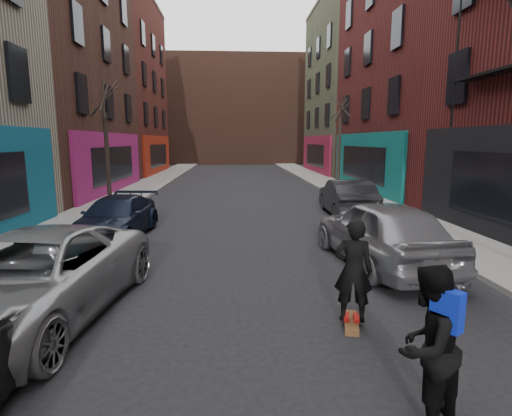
{
  "coord_description": "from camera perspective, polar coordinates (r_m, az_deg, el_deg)",
  "views": [
    {
      "loc": [
        -0.41,
        -0.84,
        3.04
      ],
      "look_at": [
        0.07,
        7.7,
        1.6
      ],
      "focal_mm": 28.0,
      "sensor_mm": 36.0,
      "label": 1
    }
  ],
  "objects": [
    {
      "name": "sidewalk_left",
      "position": [
        31.52,
        -13.94,
        3.88
      ],
      "size": [
        2.5,
        84.0,
        0.13
      ],
      "primitive_type": "cube",
      "color": "gray",
      "rests_on": "ground"
    },
    {
      "name": "building_far",
      "position": [
        56.97,
        -2.91,
        13.55
      ],
      "size": [
        40.0,
        10.0,
        14.0
      ],
      "primitive_type": "cube",
      "color": "#47281E",
      "rests_on": "ground"
    },
    {
      "name": "tree_left_far",
      "position": [
        19.71,
        -20.65,
        9.96
      ],
      "size": [
        2.0,
        2.0,
        6.5
      ],
      "primitive_type": null,
      "color": "black",
      "rests_on": "sidewalk_left"
    },
    {
      "name": "pedestrian",
      "position": [
        4.81,
        23.26,
        -17.65
      ],
      "size": [
        1.1,
        1.04,
        1.79
      ],
      "rotation": [
        0.0,
        0.0,
        3.72
      ],
      "color": "black",
      "rests_on": "ground"
    },
    {
      "name": "parked_left_end",
      "position": [
        13.34,
        -19.37,
        -1.32
      ],
      "size": [
        2.16,
        4.58,
        1.29
      ],
      "primitive_type": "imported",
      "rotation": [
        0.0,
        0.0,
        -0.08
      ],
      "color": "black",
      "rests_on": "ground"
    },
    {
      "name": "tree_right_far",
      "position": [
        25.71,
        11.86,
        10.46
      ],
      "size": [
        2.0,
        2.0,
        6.8
      ],
      "primitive_type": null,
      "color": "black",
      "rests_on": "sidewalk_right"
    },
    {
      "name": "parked_right_end",
      "position": [
        16.78,
        12.85,
        1.47
      ],
      "size": [
        1.78,
        4.58,
        1.49
      ],
      "primitive_type": "imported",
      "rotation": [
        0.0,
        0.0,
        3.1
      ],
      "color": "black",
      "rests_on": "ground"
    },
    {
      "name": "sidewalk_right",
      "position": [
        31.69,
        8.92,
        4.07
      ],
      "size": [
        2.5,
        84.0,
        0.13
      ],
      "primitive_type": "cube",
      "color": "gray",
      "rests_on": "ground"
    },
    {
      "name": "parked_right_far",
      "position": [
        10.29,
        17.42,
        -3.27
      ],
      "size": [
        2.47,
        5.07,
        1.66
      ],
      "primitive_type": "imported",
      "rotation": [
        0.0,
        0.0,
        3.25
      ],
      "color": "gray",
      "rests_on": "ground"
    },
    {
      "name": "skateboarder",
      "position": [
        6.77,
        13.73,
        -8.65
      ],
      "size": [
        0.71,
        0.55,
        1.71
      ],
      "primitive_type": "imported",
      "rotation": [
        0.0,
        0.0,
        2.89
      ],
      "color": "black",
      "rests_on": "skateboard"
    },
    {
      "name": "parked_left_far",
      "position": [
        7.8,
        -29.31,
        -8.74
      ],
      "size": [
        3.1,
        5.68,
        1.51
      ],
      "primitive_type": "imported",
      "rotation": [
        0.0,
        0.0,
        -0.11
      ],
      "color": "gray",
      "rests_on": "ground"
    },
    {
      "name": "skateboard",
      "position": [
        7.1,
        13.43,
        -15.62
      ],
      "size": [
        0.41,
        0.83,
        0.1
      ],
      "primitive_type": "cube",
      "rotation": [
        0.0,
        0.0,
        -0.25
      ],
      "color": "brown",
      "rests_on": "ground"
    }
  ]
}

